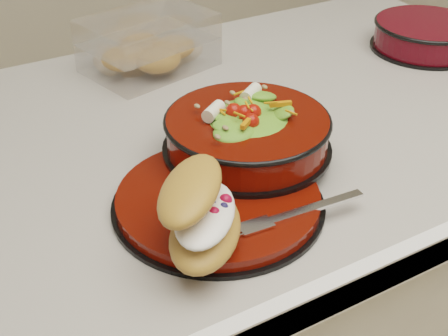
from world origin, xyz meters
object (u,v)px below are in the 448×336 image
croissant (202,213)px  fork (298,212)px  dinner_plate (219,200)px  pastry_box (149,45)px  island_counter (231,321)px  extra_bowl (427,34)px  salad_bowl (247,127)px

croissant → fork: (0.12, -0.01, -0.04)m
dinner_plate → pastry_box: bearing=76.7°
island_counter → fork: (-0.07, -0.26, 0.47)m
island_counter → pastry_box: bearing=97.1°
pastry_box → extra_bowl: size_ratio=1.17×
salad_bowl → pastry_box: bearing=87.4°
island_counter → pastry_box: pastry_box is taller
island_counter → dinner_plate: dinner_plate is taller
fork → pastry_box: bearing=-0.5°
dinner_plate → croissant: (-0.06, -0.07, 0.05)m
dinner_plate → island_counter: bearing=54.6°
island_counter → extra_bowl: 0.66m
island_counter → dinner_plate: (-0.13, -0.18, 0.46)m
island_counter → pastry_box: size_ratio=5.15×
island_counter → dinner_plate: bearing=-125.4°
pastry_box → salad_bowl: bearing=-105.9°
salad_bowl → pastry_box: 0.35m
croissant → pastry_box: size_ratio=0.70×
salad_bowl → fork: salad_bowl is taller
dinner_plate → salad_bowl: bearing=40.0°
salad_bowl → pastry_box: size_ratio=0.96×
dinner_plate → salad_bowl: 0.12m
extra_bowl → dinner_plate: bearing=-158.0°
dinner_plate → fork: fork is taller
dinner_plate → extra_bowl: bearing=22.0°
fork → island_counter: bearing=-10.8°
island_counter → pastry_box: 0.55m
dinner_plate → croissant: bearing=-131.0°
island_counter → extra_bowl: extra_bowl is taller
dinner_plate → croissant: size_ratio=1.58×
fork → extra_bowl: extra_bowl is taller
dinner_plate → extra_bowl: size_ratio=1.29×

